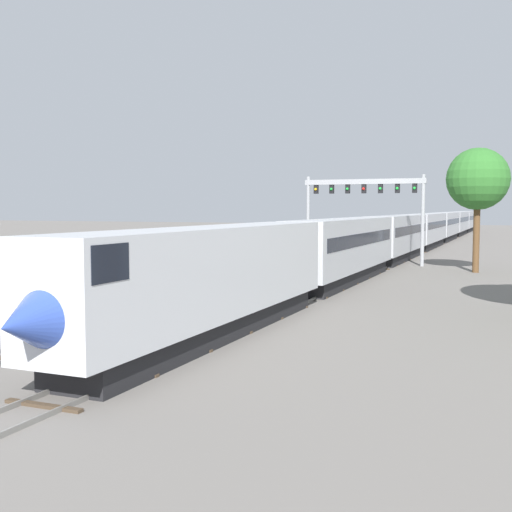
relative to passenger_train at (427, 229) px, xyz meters
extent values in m
plane|color=slate|center=(-2.00, -72.12, -2.61)|extent=(400.00, 400.00, 0.00)
cube|color=slate|center=(-0.72, -12.12, -2.53)|extent=(0.07, 200.00, 0.16)
cube|color=slate|center=(0.72, -12.12, -2.53)|extent=(0.07, 200.00, 0.16)
cube|color=#473828|center=(0.00, -78.12, -2.56)|extent=(2.60, 0.24, 0.10)
cube|color=#473828|center=(0.00, -74.12, -2.56)|extent=(2.60, 0.24, 0.10)
cube|color=#473828|center=(0.00, -70.12, -2.56)|extent=(2.60, 0.24, 0.10)
cube|color=#473828|center=(0.00, -66.12, -2.56)|extent=(2.60, 0.24, 0.10)
cube|color=#473828|center=(0.00, -62.12, -2.56)|extent=(2.60, 0.24, 0.10)
cube|color=#473828|center=(0.00, -58.12, -2.56)|extent=(2.60, 0.24, 0.10)
cube|color=#473828|center=(0.00, -54.12, -2.56)|extent=(2.60, 0.24, 0.10)
cube|color=#473828|center=(0.00, -50.12, -2.56)|extent=(2.60, 0.24, 0.10)
cube|color=#473828|center=(0.00, -46.12, -2.56)|extent=(2.60, 0.24, 0.10)
cube|color=#473828|center=(0.00, -42.12, -2.56)|extent=(2.60, 0.24, 0.10)
cube|color=#473828|center=(0.00, -38.12, -2.56)|extent=(2.60, 0.24, 0.10)
cube|color=#473828|center=(0.00, -34.12, -2.56)|extent=(2.60, 0.24, 0.10)
cube|color=#473828|center=(0.00, -30.12, -2.56)|extent=(2.60, 0.24, 0.10)
cube|color=#473828|center=(0.00, -26.12, -2.56)|extent=(2.60, 0.24, 0.10)
cube|color=#473828|center=(0.00, -22.12, -2.56)|extent=(2.60, 0.24, 0.10)
cube|color=#473828|center=(0.00, -18.12, -2.56)|extent=(2.60, 0.24, 0.10)
cube|color=#473828|center=(0.00, -14.12, -2.56)|extent=(2.60, 0.24, 0.10)
cube|color=#473828|center=(0.00, -10.12, -2.56)|extent=(2.60, 0.24, 0.10)
cube|color=#473828|center=(0.00, -6.12, -2.56)|extent=(2.60, 0.24, 0.10)
cube|color=#473828|center=(0.00, -2.12, -2.56)|extent=(2.60, 0.24, 0.10)
cube|color=#473828|center=(0.00, 1.88, -2.56)|extent=(2.60, 0.24, 0.10)
cube|color=#473828|center=(0.00, 5.88, -2.56)|extent=(2.60, 0.24, 0.10)
cube|color=#473828|center=(0.00, 9.88, -2.56)|extent=(2.60, 0.24, 0.10)
cube|color=#473828|center=(0.00, 13.88, -2.56)|extent=(2.60, 0.24, 0.10)
cube|color=#473828|center=(0.00, 17.88, -2.56)|extent=(2.60, 0.24, 0.10)
cube|color=#473828|center=(0.00, 21.88, -2.56)|extent=(2.60, 0.24, 0.10)
cube|color=#473828|center=(0.00, 25.88, -2.56)|extent=(2.60, 0.24, 0.10)
cube|color=#473828|center=(0.00, 29.88, -2.56)|extent=(2.60, 0.24, 0.10)
cube|color=#473828|center=(0.00, 33.88, -2.56)|extent=(2.60, 0.24, 0.10)
cube|color=#473828|center=(0.00, 37.88, -2.56)|extent=(2.60, 0.24, 0.10)
cube|color=#473828|center=(0.00, 41.88, -2.56)|extent=(2.60, 0.24, 0.10)
cube|color=#473828|center=(0.00, 45.88, -2.56)|extent=(2.60, 0.24, 0.10)
cube|color=#473828|center=(0.00, 49.88, -2.56)|extent=(2.60, 0.24, 0.10)
cube|color=#473828|center=(0.00, 53.88, -2.56)|extent=(2.60, 0.24, 0.10)
cube|color=#473828|center=(0.00, 57.88, -2.56)|extent=(2.60, 0.24, 0.10)
cube|color=#473828|center=(0.00, 61.88, -2.56)|extent=(2.60, 0.24, 0.10)
cube|color=#473828|center=(0.00, 65.88, -2.56)|extent=(2.60, 0.24, 0.10)
cube|color=#473828|center=(0.00, 69.88, -2.56)|extent=(2.60, 0.24, 0.10)
cube|color=#473828|center=(0.00, 73.88, -2.56)|extent=(2.60, 0.24, 0.10)
cube|color=#473828|center=(0.00, 77.88, -2.56)|extent=(2.60, 0.24, 0.10)
cube|color=#473828|center=(0.00, 81.88, -2.56)|extent=(2.60, 0.24, 0.10)
cube|color=#473828|center=(0.00, 85.88, -2.56)|extent=(2.60, 0.24, 0.10)
cube|color=slate|center=(-6.22, -32.12, -2.53)|extent=(0.07, 160.00, 0.16)
cube|color=slate|center=(-4.78, -32.12, -2.53)|extent=(0.07, 160.00, 0.16)
cube|color=#473828|center=(-5.50, -74.12, -2.56)|extent=(2.60, 0.24, 0.10)
cube|color=#473828|center=(-5.50, -70.12, -2.56)|extent=(2.60, 0.24, 0.10)
cube|color=#473828|center=(-5.50, -66.12, -2.56)|extent=(2.60, 0.24, 0.10)
cube|color=#473828|center=(-5.50, -62.12, -2.56)|extent=(2.60, 0.24, 0.10)
cube|color=#473828|center=(-5.50, -58.12, -2.56)|extent=(2.60, 0.24, 0.10)
cube|color=#473828|center=(-5.50, -54.12, -2.56)|extent=(2.60, 0.24, 0.10)
cube|color=#473828|center=(-5.50, -50.12, -2.56)|extent=(2.60, 0.24, 0.10)
cube|color=#473828|center=(-5.50, -46.12, -2.56)|extent=(2.60, 0.24, 0.10)
cube|color=#473828|center=(-5.50, -42.12, -2.56)|extent=(2.60, 0.24, 0.10)
cube|color=#473828|center=(-5.50, -38.12, -2.56)|extent=(2.60, 0.24, 0.10)
cube|color=#473828|center=(-5.50, -34.12, -2.56)|extent=(2.60, 0.24, 0.10)
cube|color=#473828|center=(-5.50, -30.12, -2.56)|extent=(2.60, 0.24, 0.10)
cube|color=#473828|center=(-5.50, -26.12, -2.56)|extent=(2.60, 0.24, 0.10)
cube|color=#473828|center=(-5.50, -22.12, -2.56)|extent=(2.60, 0.24, 0.10)
cube|color=#473828|center=(-5.50, -18.12, -2.56)|extent=(2.60, 0.24, 0.10)
cube|color=#473828|center=(-5.50, -14.12, -2.56)|extent=(2.60, 0.24, 0.10)
cube|color=#473828|center=(-5.50, -10.12, -2.56)|extent=(2.60, 0.24, 0.10)
cube|color=#473828|center=(-5.50, -6.12, -2.56)|extent=(2.60, 0.24, 0.10)
cube|color=#473828|center=(-5.50, -2.12, -2.56)|extent=(2.60, 0.24, 0.10)
cube|color=#473828|center=(-5.50, 1.88, -2.56)|extent=(2.60, 0.24, 0.10)
cube|color=#473828|center=(-5.50, 5.88, -2.56)|extent=(2.60, 0.24, 0.10)
cube|color=#473828|center=(-5.50, 9.88, -2.56)|extent=(2.60, 0.24, 0.10)
cube|color=#473828|center=(-5.50, 13.88, -2.56)|extent=(2.60, 0.24, 0.10)
cube|color=#473828|center=(-5.50, 17.88, -2.56)|extent=(2.60, 0.24, 0.10)
cube|color=#473828|center=(-5.50, 21.88, -2.56)|extent=(2.60, 0.24, 0.10)
cube|color=#473828|center=(-5.50, 25.88, -2.56)|extent=(2.60, 0.24, 0.10)
cube|color=#473828|center=(-5.50, 29.88, -2.56)|extent=(2.60, 0.24, 0.10)
cube|color=#473828|center=(-5.50, 33.88, -2.56)|extent=(2.60, 0.24, 0.10)
cube|color=#473828|center=(-5.50, 37.88, -2.56)|extent=(2.60, 0.24, 0.10)
cube|color=#473828|center=(-5.50, 41.88, -2.56)|extent=(2.60, 0.24, 0.10)
cube|color=#473828|center=(-5.50, 45.88, -2.56)|extent=(2.60, 0.24, 0.10)
cube|color=silver|center=(0.00, -67.47, 0.29)|extent=(3.00, 21.29, 3.80)
cone|color=#2D479E|center=(0.00, -78.32, -0.11)|extent=(2.88, 2.60, 2.88)
cube|color=black|center=(0.00, -76.92, 1.43)|extent=(3.04, 1.80, 1.10)
cube|color=black|center=(0.00, -67.47, -2.11)|extent=(2.52, 19.16, 1.00)
cube|color=#B7BABF|center=(0.00, -45.18, 0.29)|extent=(3.00, 21.29, 3.80)
cube|color=black|center=(0.00, -45.18, 0.69)|extent=(3.04, 19.59, 0.90)
cube|color=black|center=(0.00, -45.18, -2.11)|extent=(2.52, 19.16, 1.00)
cube|color=#B7BABF|center=(0.00, -22.90, 0.29)|extent=(3.00, 21.29, 3.80)
cube|color=black|center=(0.00, -22.90, 0.69)|extent=(3.04, 19.59, 0.90)
cube|color=black|center=(0.00, -22.90, -2.11)|extent=(2.52, 19.16, 1.00)
cube|color=#B7BABF|center=(0.00, -0.61, 0.29)|extent=(3.00, 21.29, 3.80)
cube|color=black|center=(0.00, -0.61, 0.69)|extent=(3.04, 19.59, 0.90)
cube|color=black|center=(0.00, -0.61, -2.11)|extent=(2.52, 19.16, 1.00)
cube|color=#B7BABF|center=(0.00, 21.68, 0.29)|extent=(3.00, 21.29, 3.80)
cube|color=black|center=(0.00, 21.68, 0.69)|extent=(3.04, 19.59, 0.90)
cube|color=black|center=(0.00, 21.68, -2.11)|extent=(2.52, 19.16, 1.00)
cube|color=#B7BABF|center=(0.00, 43.97, 0.29)|extent=(3.00, 21.29, 3.80)
cube|color=black|center=(0.00, 43.97, 0.69)|extent=(3.04, 19.59, 0.90)
cube|color=black|center=(0.00, 43.97, -2.11)|extent=(2.52, 19.16, 1.00)
cube|color=#B7BABF|center=(0.00, 66.26, 0.29)|extent=(3.00, 21.29, 3.80)
cube|color=black|center=(0.00, 66.26, 0.69)|extent=(3.04, 19.59, 0.90)
cube|color=black|center=(0.00, 66.26, -2.11)|extent=(2.52, 19.16, 1.00)
cylinder|color=#999BA0|center=(-8.00, -29.43, 1.78)|extent=(0.36, 0.36, 8.79)
cylinder|color=#999BA0|center=(3.50, -29.43, 1.78)|extent=(0.36, 0.36, 8.79)
cube|color=#999BA0|center=(-2.25, -29.43, 5.57)|extent=(12.10, 0.36, 0.50)
cube|color=black|center=(-7.18, -29.38, 4.87)|extent=(0.44, 0.32, 0.90)
sphere|color=yellow|center=(-7.18, -29.57, 4.87)|extent=(0.28, 0.28, 0.28)
cube|color=black|center=(-5.54, -29.38, 4.87)|extent=(0.44, 0.32, 0.90)
sphere|color=green|center=(-5.54, -29.57, 4.87)|extent=(0.28, 0.28, 0.28)
cube|color=black|center=(-3.89, -29.38, 4.87)|extent=(0.44, 0.32, 0.90)
sphere|color=green|center=(-3.89, -29.57, 4.87)|extent=(0.28, 0.28, 0.28)
cube|color=black|center=(-2.25, -29.38, 4.87)|extent=(0.44, 0.32, 0.90)
sphere|color=red|center=(-2.25, -29.57, 4.87)|extent=(0.28, 0.28, 0.28)
cube|color=black|center=(-0.61, -29.38, 4.87)|extent=(0.44, 0.32, 0.90)
sphere|color=green|center=(-0.61, -29.57, 4.87)|extent=(0.28, 0.28, 0.28)
cube|color=black|center=(1.04, -29.38, 4.87)|extent=(0.44, 0.32, 0.90)
sphere|color=green|center=(1.04, -29.57, 4.87)|extent=(0.28, 0.28, 0.28)
cube|color=black|center=(2.68, -29.38, 4.87)|extent=(0.44, 0.32, 0.90)
sphere|color=green|center=(2.68, -29.57, 4.87)|extent=(0.28, 0.28, 0.28)
cylinder|color=brown|center=(8.66, -33.67, 0.50)|extent=(0.56, 0.56, 6.23)
sphere|color=#2D6B28|center=(8.66, -33.67, 5.48)|extent=(5.34, 5.34, 5.34)
camera|label=1|loc=(12.33, -92.11, 3.00)|focal=44.93mm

